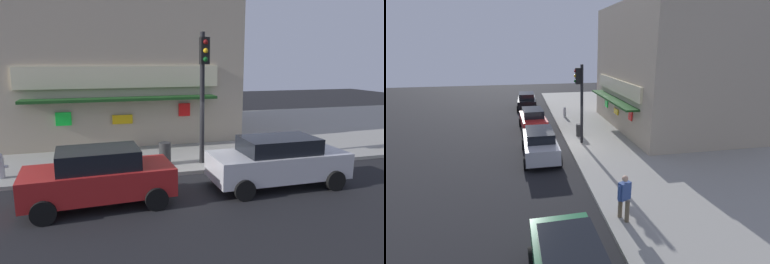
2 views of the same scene
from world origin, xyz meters
The scene contains 8 objects.
ground_plane centered at (0.00, 0.00, 0.00)m, with size 62.75×62.75×0.00m, color black.
sidewalk centered at (0.00, 6.84, 0.07)m, with size 41.83×13.67×0.13m, color gray.
corner_building centered at (-2.93, 8.35, 4.52)m, with size 11.53×9.25×8.79m.
traffic_light centered at (-0.22, 0.83, 3.28)m, with size 0.32×0.58×4.90m.
fire_hydrant centered at (-7.26, 0.95, 0.56)m, with size 0.48×0.24×0.88m.
trash_can centered at (-1.63, 1.08, 0.55)m, with size 0.45×0.45×0.84m, color #2D2D2D.
parked_car_silver centered at (1.50, -1.83, 0.84)m, with size 4.42×2.01×1.62m.
parked_car_red centered at (-4.08, -1.93, 0.84)m, with size 4.17×2.11×1.64m.
Camera 1 is at (-4.07, -11.69, 4.03)m, focal length 33.10 mm.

